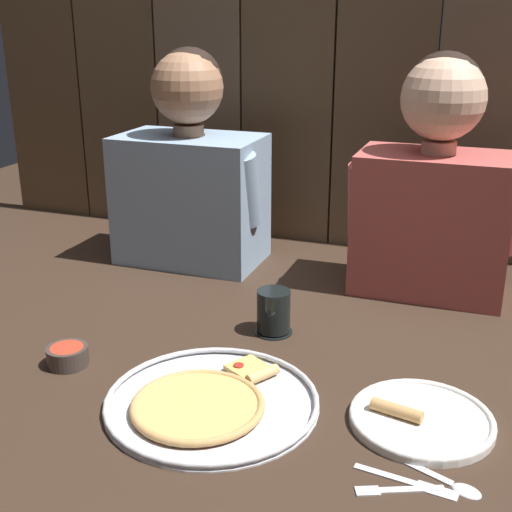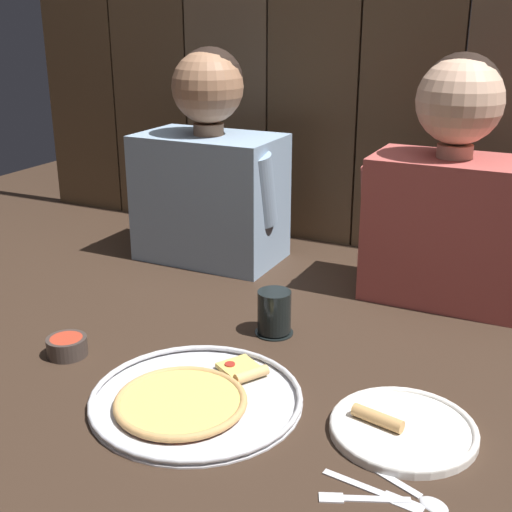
{
  "view_description": "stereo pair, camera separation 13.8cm",
  "coord_description": "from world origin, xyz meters",
  "px_view_note": "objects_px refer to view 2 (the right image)",
  "views": [
    {
      "loc": [
        0.45,
        -1.12,
        0.65
      ],
      "look_at": [
        0.01,
        0.1,
        0.18
      ],
      "focal_mm": 47.52,
      "sensor_mm": 36.0,
      "label": 1
    },
    {
      "loc": [
        0.58,
        -1.07,
        0.65
      ],
      "look_at": [
        0.01,
        0.1,
        0.18
      ],
      "focal_mm": 47.52,
      "sensor_mm": 36.0,
      "label": 2
    }
  ],
  "objects_px": {
    "pizza_tray": "(192,398)",
    "dinner_plate": "(402,428)",
    "dipping_bowl": "(67,345)",
    "diner_left": "(209,168)",
    "drinking_glass": "(274,313)",
    "diner_right": "(451,190)"
  },
  "relations": [
    {
      "from": "pizza_tray",
      "to": "dinner_plate",
      "type": "distance_m",
      "value": 0.36
    },
    {
      "from": "dipping_bowl",
      "to": "diner_left",
      "type": "bearing_deg",
      "value": 92.28
    },
    {
      "from": "dinner_plate",
      "to": "diner_left",
      "type": "distance_m",
      "value": 0.95
    },
    {
      "from": "pizza_tray",
      "to": "drinking_glass",
      "type": "relative_size",
      "value": 3.91
    },
    {
      "from": "dipping_bowl",
      "to": "diner_left",
      "type": "relative_size",
      "value": 0.14
    },
    {
      "from": "dinner_plate",
      "to": "drinking_glass",
      "type": "height_order",
      "value": "drinking_glass"
    },
    {
      "from": "dipping_bowl",
      "to": "pizza_tray",
      "type": "bearing_deg",
      "value": -7.64
    },
    {
      "from": "drinking_glass",
      "to": "dipping_bowl",
      "type": "relative_size",
      "value": 1.2
    },
    {
      "from": "dipping_bowl",
      "to": "diner_right",
      "type": "distance_m",
      "value": 0.91
    },
    {
      "from": "dinner_plate",
      "to": "diner_right",
      "type": "distance_m",
      "value": 0.65
    },
    {
      "from": "pizza_tray",
      "to": "dipping_bowl",
      "type": "xyz_separation_m",
      "value": [
        -0.32,
        0.04,
        0.01
      ]
    },
    {
      "from": "dinner_plate",
      "to": "diner_left",
      "type": "height_order",
      "value": "diner_left"
    },
    {
      "from": "dipping_bowl",
      "to": "diner_left",
      "type": "height_order",
      "value": "diner_left"
    },
    {
      "from": "drinking_glass",
      "to": "dipping_bowl",
      "type": "bearing_deg",
      "value": -140.66
    },
    {
      "from": "pizza_tray",
      "to": "diner_right",
      "type": "relative_size",
      "value": 0.66
    },
    {
      "from": "pizza_tray",
      "to": "dipping_bowl",
      "type": "relative_size",
      "value": 4.68
    },
    {
      "from": "pizza_tray",
      "to": "diner_left",
      "type": "xyz_separation_m",
      "value": [
        -0.34,
        0.67,
        0.24
      ]
    },
    {
      "from": "dinner_plate",
      "to": "diner_left",
      "type": "xyz_separation_m",
      "value": [
        -0.7,
        0.59,
        0.24
      ]
    },
    {
      "from": "pizza_tray",
      "to": "diner_left",
      "type": "relative_size",
      "value": 0.67
    },
    {
      "from": "diner_left",
      "to": "dinner_plate",
      "type": "bearing_deg",
      "value": -40.45
    },
    {
      "from": "drinking_glass",
      "to": "diner_left",
      "type": "height_order",
      "value": "diner_left"
    },
    {
      "from": "drinking_glass",
      "to": "dipping_bowl",
      "type": "distance_m",
      "value": 0.43
    }
  ]
}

